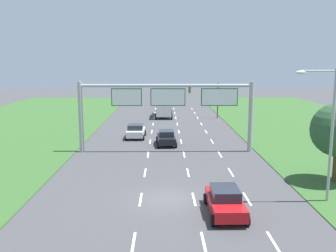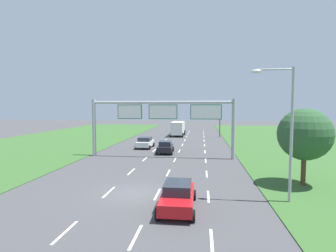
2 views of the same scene
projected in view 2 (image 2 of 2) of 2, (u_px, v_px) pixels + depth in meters
name	position (u px, v px, depth m)	size (l,w,h in m)	color
ground_plane	(133.00, 193.00, 18.36)	(200.00, 200.00, 0.00)	#424244
lane_dashes_inner_left	(150.00, 154.00, 33.42)	(0.14, 68.40, 0.01)	white
lane_dashes_inner_right	(177.00, 155.00, 32.98)	(0.14, 68.40, 0.01)	white
lane_dashes_slip	(205.00, 156.00, 32.53)	(0.14, 68.40, 0.01)	white
car_near_red	(145.00, 142.00, 38.66)	(2.26, 4.05, 1.61)	white
car_lead_silver	(165.00, 147.00, 34.44)	(2.27, 4.13, 1.58)	black
car_mid_lane	(178.00, 196.00, 15.51)	(2.16, 4.46, 1.58)	red
box_truck	(178.00, 128.00, 55.41)	(2.75, 7.98, 2.98)	silver
sign_gantry	(164.00, 116.00, 31.05)	(17.24, 0.44, 7.00)	#9EA0A5
traffic_light_mast	(210.00, 118.00, 52.71)	(4.76, 0.49, 5.60)	#47494F
street_lamp	(285.00, 123.00, 16.23)	(2.61, 0.32, 8.50)	#9EA0A5
roadside_tree_near	(305.00, 134.00, 19.84)	(3.96, 3.96, 5.96)	#513823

